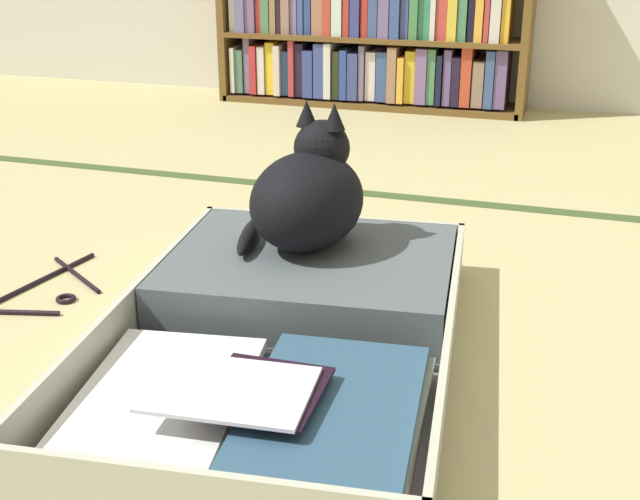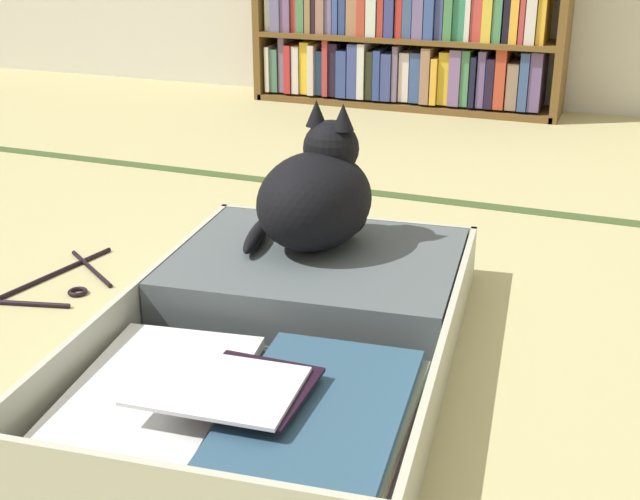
# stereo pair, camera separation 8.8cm
# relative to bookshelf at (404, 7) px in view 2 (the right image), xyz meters

# --- Properties ---
(ground_plane) EXTENTS (10.00, 10.00, 0.00)m
(ground_plane) POSITION_rel_bookshelf_xyz_m (0.25, -2.27, -0.39)
(ground_plane) COLOR tan
(tatami_border) EXTENTS (4.80, 0.05, 0.00)m
(tatami_border) POSITION_rel_bookshelf_xyz_m (0.25, -1.14, -0.39)
(tatami_border) COLOR #3C5127
(tatami_border) RESTS_ON ground_plane
(bookshelf) EXTENTS (1.24, 0.23, 0.79)m
(bookshelf) POSITION_rel_bookshelf_xyz_m (0.00, 0.00, 0.00)
(bookshelf) COLOR brown
(bookshelf) RESTS_ON ground_plane
(open_suitcase) EXTENTS (0.68, 1.00, 0.11)m
(open_suitcase) POSITION_rel_bookshelf_xyz_m (0.39, -2.04, -0.34)
(open_suitcase) COLOR #B8BBA7
(open_suitcase) RESTS_ON ground_plane
(black_cat) EXTENTS (0.28, 0.30, 0.28)m
(black_cat) POSITION_rel_bookshelf_xyz_m (0.35, -1.83, -0.17)
(black_cat) COLOR black
(black_cat) RESTS_ON open_suitcase
(clothes_hanger) EXTENTS (0.25, 0.41, 0.01)m
(clothes_hanger) POSITION_rel_bookshelf_xyz_m (-0.19, -1.99, -0.38)
(clothes_hanger) COLOR black
(clothes_hanger) RESTS_ON ground_plane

